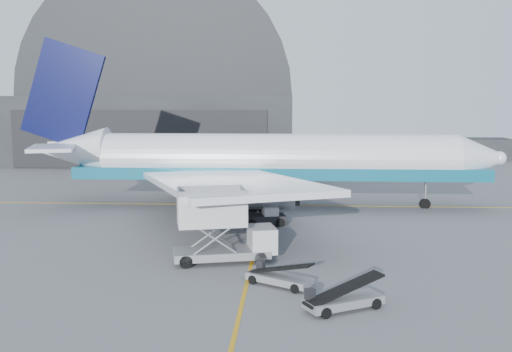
# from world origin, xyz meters

# --- Properties ---
(ground) EXTENTS (200.00, 200.00, 0.00)m
(ground) POSITION_xyz_m (0.00, 0.00, 0.00)
(ground) COLOR #565659
(ground) RESTS_ON ground
(taxi_lines) EXTENTS (80.00, 42.12, 0.02)m
(taxi_lines) POSITION_xyz_m (0.00, 12.67, 0.01)
(taxi_lines) COLOR #C68A12
(taxi_lines) RESTS_ON ground
(hangar) EXTENTS (50.00, 28.30, 28.00)m
(hangar) POSITION_xyz_m (-22.00, 64.95, 9.54)
(hangar) COLOR black
(hangar) RESTS_ON ground
(distant_bldg_a) EXTENTS (14.00, 8.00, 4.00)m
(distant_bldg_a) POSITION_xyz_m (38.00, 72.00, 0.00)
(distant_bldg_a) COLOR black
(distant_bldg_a) RESTS_ON ground
(airliner) EXTENTS (51.01, 49.47, 17.90)m
(airliner) POSITION_xyz_m (-0.60, 19.22, 5.01)
(airliner) COLOR white
(airliner) RESTS_ON ground
(catering_truck) EXTENTS (7.47, 4.17, 4.85)m
(catering_truck) POSITION_xyz_m (-2.17, -2.00, 2.46)
(catering_truck) COLOR gray
(catering_truck) RESTS_ON ground
(pushback_tug) EXTENTS (4.04, 2.83, 1.71)m
(pushback_tug) POSITION_xyz_m (0.44, 10.02, 0.64)
(pushback_tug) COLOR black
(pushback_tug) RESTS_ON ground
(belt_loader_a) EXTENTS (4.55, 3.39, 1.77)m
(belt_loader_a) POSITION_xyz_m (5.47, -10.80, 0.55)
(belt_loader_a) COLOR gray
(belt_loader_a) RESTS_ON ground
(belt_loader_b) EXTENTS (4.24, 3.29, 1.67)m
(belt_loader_b) POSITION_xyz_m (1.96, -6.96, 0.51)
(belt_loader_b) COLOR gray
(belt_loader_b) RESTS_ON ground
(traffic_cone) EXTENTS (0.41, 0.41, 0.59)m
(traffic_cone) POSITION_xyz_m (-0.27, 6.35, 0.28)
(traffic_cone) COLOR #FF5608
(traffic_cone) RESTS_ON ground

